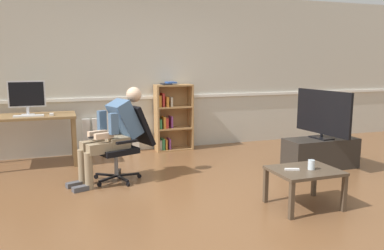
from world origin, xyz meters
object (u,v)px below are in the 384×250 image
imac_monitor (27,95)px  coffee_table (304,174)px  spare_remote (292,169)px  computer_desk (28,122)px  tv_screen (323,113)px  office_chair (126,140)px  keyboard (29,116)px  radiator (111,135)px  drinking_glass (311,165)px  computer_mouse (52,114)px  bookshelf (171,117)px  person_seated (113,132)px  tv_stand (320,153)px

imac_monitor → coffee_table: size_ratio=0.75×
spare_remote → imac_monitor: bearing=-116.1°
computer_desk → tv_screen: size_ratio=1.30×
office_chair → keyboard: bearing=-148.2°
spare_remote → radiator: bearing=-134.9°
drinking_glass → tv_screen: bearing=48.7°
imac_monitor → computer_mouse: 0.47m
computer_desk → bookshelf: bookshelf is taller
keyboard → imac_monitor: bearing=96.0°
person_seated → drinking_glass: 2.44m
computer_mouse → tv_stand: (3.66, -1.43, -0.55)m
computer_mouse → person_seated: 1.31m
person_seated → radiator: bearing=154.7°
radiator → computer_desk: bearing=-162.7°
radiator → office_chair: office_chair is taller
keyboard → bookshelf: bearing=10.9°
computer_desk → spare_remote: size_ratio=8.95×
computer_desk → office_chair: office_chair is taller
tv_screen → drinking_glass: 1.68m
keyboard → tv_screen: tv_screen is taller
bookshelf → drinking_glass: 3.15m
computer_desk → tv_screen: (4.00, -1.55, 0.15)m
imac_monitor → keyboard: size_ratio=1.26×
office_chair → coffee_table: size_ratio=1.40×
keyboard → computer_mouse: size_ratio=4.12×
bookshelf → spare_remote: size_ratio=7.96×
person_seated → tv_stand: bearing=63.7°
bookshelf → office_chair: (-1.03, -1.42, -0.05)m
imac_monitor → person_seated: (1.08, -1.27, -0.40)m
imac_monitor → drinking_glass: 4.13m
computer_desk → tv_stand: (4.00, -1.55, -0.44)m
tv_stand → imac_monitor: bearing=157.8°
coffee_table → drinking_glass: bearing=-27.3°
coffee_table → spare_remote: 0.16m
tv_screen → office_chair: bearing=75.9°
imac_monitor → office_chair: 1.81m
radiator → coffee_table: 3.54m
bookshelf → coffee_table: 3.11m
computer_mouse → coffee_table: size_ratio=0.14×
keyboard → coffee_table: (2.83, -2.62, -0.41)m
keyboard → drinking_glass: bearing=-42.5°
imac_monitor → tv_stand: 4.39m
bookshelf → keyboard: bearing=-169.1°
computer_mouse → spare_remote: computer_mouse is taller
keyboard → computer_desk: bearing=99.6°
bookshelf → spare_remote: (0.44, -3.03, -0.15)m
bookshelf → office_chair: 1.76m
person_seated → spare_remote: size_ratio=8.07×
person_seated → tv_screen: (2.92, -0.36, 0.16)m
drinking_glass → imac_monitor: bearing=135.5°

